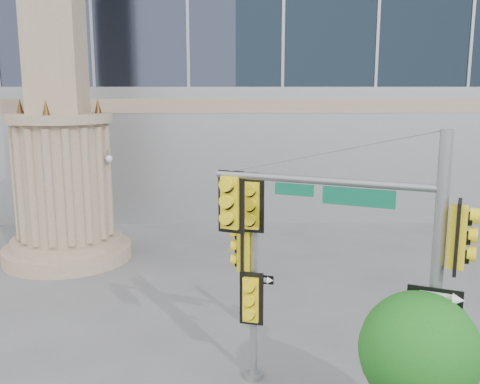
{
  "coord_description": "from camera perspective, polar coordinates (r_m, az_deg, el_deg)",
  "views": [
    {
      "loc": [
        -0.28,
        -9.25,
        5.91
      ],
      "look_at": [
        -0.06,
        2.0,
        3.73
      ],
      "focal_mm": 40.0,
      "sensor_mm": 36.0,
      "label": 1
    }
  ],
  "objects": [
    {
      "name": "monument",
      "position": [
        19.13,
        -18.79,
        9.19
      ],
      "size": [
        4.4,
        4.4,
        16.6
      ],
      "color": "gray",
      "rests_on": "ground"
    },
    {
      "name": "main_signal_pole",
      "position": [
        8.86,
        14.09,
        -6.5
      ],
      "size": [
        3.86,
        2.03,
        5.33
      ],
      "rotation": [
        0.0,
        0.0,
        -0.43
      ],
      "color": "slate",
      "rests_on": "ground"
    },
    {
      "name": "secondary_signal_pole",
      "position": [
        10.66,
        1.13,
        -7.48
      ],
      "size": [
        0.75,
        0.68,
        4.33
      ],
      "rotation": [
        0.0,
        0.0,
        -0.28
      ],
      "color": "slate",
      "rests_on": "ground"
    },
    {
      "name": "street_tree",
      "position": [
        8.95,
        18.71,
        -16.17
      ],
      "size": [
        1.87,
        1.82,
        2.91
      ],
      "color": "gray",
      "rests_on": "ground"
    }
  ]
}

